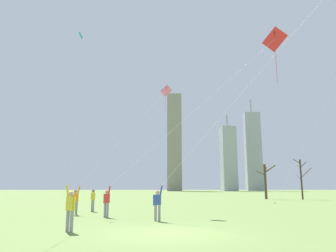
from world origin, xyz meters
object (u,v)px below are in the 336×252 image
distant_kite_high_overhead_blue (336,83)px  bare_tree_left_of_center (301,177)px  kite_flyer_foreground_right_purple (57,129)px  bystander_strolling_midfield (93,199)px  kite_flyer_far_back_orange (192,162)px  bare_tree_right_of_center (266,179)px  kite_flyer_foreground_left_red (143,166)px  distant_kite_drifting_left_teal (80,57)px  kite_flyer_midfield_center_pink (87,186)px

distant_kite_high_overhead_blue → bare_tree_left_of_center: 16.90m
kite_flyer_foreground_right_purple → bystander_strolling_midfield: kite_flyer_foreground_right_purple is taller
kite_flyer_far_back_orange → bystander_strolling_midfield: 10.88m
bare_tree_right_of_center → bare_tree_left_of_center: bearing=-20.0°
kite_flyer_foreground_left_red → bare_tree_right_of_center: (16.66, 29.87, -0.07)m
kite_flyer_far_back_orange → bystander_strolling_midfield: kite_flyer_far_back_orange is taller
kite_flyer_far_back_orange → bare_tree_left_of_center: 36.33m
kite_flyer_far_back_orange → kite_flyer_foreground_left_red: bearing=131.6°
distant_kite_high_overhead_blue → bare_tree_left_of_center: bearing=85.0°
kite_flyer_far_back_orange → kite_flyer_foreground_right_purple: bearing=-163.2°
bare_tree_right_of_center → kite_flyer_foreground_right_purple: bearing=-120.3°
kite_flyer_foreground_left_red → bare_tree_left_of_center: size_ratio=1.81×
distant_kite_high_overhead_blue → bare_tree_right_of_center: distant_kite_high_overhead_blue is taller
distant_kite_high_overhead_blue → distant_kite_drifting_left_teal: bearing=-165.1°
distant_kite_drifting_left_teal → distant_kite_high_overhead_blue: 27.41m
kite_flyer_foreground_right_purple → distant_kite_high_overhead_blue: size_ratio=1.13×
kite_flyer_midfield_center_pink → bystander_strolling_midfield: 2.90m
kite_flyer_foreground_left_red → kite_flyer_midfield_center_pink: size_ratio=1.14×
distant_kite_drifting_left_teal → bare_tree_right_of_center: 33.64m
kite_flyer_midfield_center_pink → distant_kite_drifting_left_teal: (-2.36, 4.85, 11.21)m
kite_flyer_far_back_orange → bare_tree_right_of_center: (14.04, 32.83, -0.10)m
bystander_strolling_midfield → kite_flyer_foreground_right_purple: bearing=-87.3°
bystander_strolling_midfield → bare_tree_left_of_center: 34.29m
kite_flyer_foreground_right_purple → kite_flyer_midfield_center_pink: bearing=92.4°
kite_flyer_foreground_left_red → bystander_strolling_midfield: kite_flyer_foreground_left_red is taller
kite_flyer_foreground_left_red → distant_kite_drifting_left_teal: bearing=130.1°
distant_kite_drifting_left_teal → distant_kite_high_overhead_blue: (26.50, 7.03, 0.02)m
kite_flyer_midfield_center_pink → bystander_strolling_midfield: (-0.17, 2.74, -0.94)m
bystander_strolling_midfield → distant_kite_drifting_left_teal: 12.53m
distant_kite_drifting_left_teal → bare_tree_right_of_center: size_ratio=2.94×
distant_kite_high_overhead_blue → kite_flyer_foreground_right_purple: bearing=-141.0°
kite_flyer_midfield_center_pink → distant_kite_high_overhead_blue: size_ratio=0.64×
kite_flyer_midfield_center_pink → bystander_strolling_midfield: bearing=93.6°
kite_flyer_far_back_orange → distant_kite_drifting_left_teal: distant_kite_drifting_left_teal is taller
distant_kite_drifting_left_teal → bare_tree_right_of_center: bearing=44.4°
bare_tree_left_of_center → bare_tree_right_of_center: 5.07m
kite_flyer_midfield_center_pink → distant_kite_drifting_left_teal: 12.44m
bystander_strolling_midfield → distant_kite_drifting_left_teal: size_ratio=0.11×
distant_kite_high_overhead_blue → bare_tree_right_of_center: 18.78m
distant_kite_drifting_left_teal → kite_flyer_far_back_orange: bearing=-49.5°
kite_flyer_far_back_orange → bystander_strolling_midfield: (-6.71, 8.29, -2.14)m
kite_flyer_midfield_center_pink → bystander_strolling_midfield: size_ratio=5.84×
kite_flyer_foreground_right_purple → kite_flyer_foreground_left_red: bearing=53.2°
bare_tree_left_of_center → kite_flyer_foreground_left_red: bearing=-127.3°
kite_flyer_far_back_orange → distant_kite_high_overhead_blue: 26.72m
kite_flyer_far_back_orange → distant_kite_high_overhead_blue: distant_kite_high_overhead_blue is taller
kite_flyer_foreground_left_red → distant_kite_drifting_left_teal: (-6.28, 7.45, 10.04)m
distant_kite_high_overhead_blue → bare_tree_left_of_center: size_ratio=2.49×
kite_flyer_foreground_left_red → bystander_strolling_midfield: size_ratio=6.65×
bare_tree_left_of_center → bare_tree_right_of_center: size_ratio=1.13×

